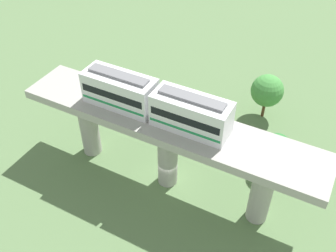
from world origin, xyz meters
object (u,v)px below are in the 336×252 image
at_px(tree_mid_lot, 276,148).
at_px(train, 154,101).
at_px(parked_car_black, 159,121).
at_px(parked_car_red, 214,129).
at_px(tree_near_viaduct, 267,91).

bearing_deg(tree_mid_lot, train, 122.08).
distance_m(train, tree_mid_lot, 13.33).
bearing_deg(train, parked_car_black, 27.24).
xyz_separation_m(parked_car_red, tree_mid_lot, (-2.23, -7.35, 2.31)).
distance_m(train, parked_car_black, 11.53).
height_order(train, tree_mid_lot, train).
relative_size(train, tree_near_viaduct, 2.46).
relative_size(parked_car_black, tree_near_viaduct, 0.80).
distance_m(parked_car_red, tree_near_viaduct, 7.54).
height_order(train, tree_near_viaduct, train).
bearing_deg(tree_near_viaduct, parked_car_black, 126.78).
bearing_deg(parked_car_red, parked_car_black, 92.02).
height_order(parked_car_red, tree_near_viaduct, tree_near_viaduct).
height_order(parked_car_red, parked_car_black, same).
relative_size(parked_car_red, tree_mid_lot, 0.99).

